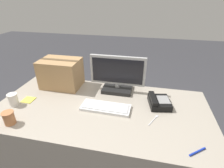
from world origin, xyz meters
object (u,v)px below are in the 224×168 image
at_px(paper_cup_left, 13,99).
at_px(monitor, 117,76).
at_px(desk_phone, 159,102).
at_px(sticky_note_pad, 28,100).
at_px(keyboard, 106,107).
at_px(cardboard_box, 61,73).
at_px(paper_cup_right, 9,118).
at_px(pen_marker, 197,152).
at_px(spoon, 155,118).

bearing_deg(paper_cup_left, monitor, 28.11).
height_order(desk_phone, sticky_note_pad, desk_phone).
relative_size(keyboard, desk_phone, 1.73).
bearing_deg(cardboard_box, paper_cup_left, -121.00).
relative_size(paper_cup_right, pen_marker, 0.92).
height_order(keyboard, spoon, keyboard).
distance_m(spoon, cardboard_box, 1.01).
distance_m(monitor, cardboard_box, 0.57).
bearing_deg(desk_phone, keyboard, -171.91).
distance_m(paper_cup_right, sticky_note_pad, 0.32).
relative_size(keyboard, sticky_note_pad, 4.23).
xyz_separation_m(monitor, paper_cup_left, (-0.82, -0.44, -0.10)).
distance_m(spoon, sticky_note_pad, 1.11).
bearing_deg(keyboard, sticky_note_pad, -176.81).
distance_m(paper_cup_left, pen_marker, 1.45).
bearing_deg(monitor, pen_marker, -46.41).
xyz_separation_m(paper_cup_right, cardboard_box, (0.11, 0.63, 0.09)).
bearing_deg(desk_phone, paper_cup_left, -178.84).
bearing_deg(cardboard_box, desk_phone, -9.01).
bearing_deg(desk_phone, sticky_note_pad, 177.51).
relative_size(monitor, pen_marker, 4.76).
bearing_deg(desk_phone, cardboard_box, 160.09).
relative_size(paper_cup_left, spoon, 0.74).
xyz_separation_m(paper_cup_left, spoon, (1.18, 0.06, -0.05)).
height_order(monitor, desk_phone, monitor).
bearing_deg(spoon, paper_cup_left, 119.54).
height_order(monitor, keyboard, monitor).
xyz_separation_m(paper_cup_left, sticky_note_pad, (0.07, 0.09, -0.05)).
bearing_deg(paper_cup_right, pen_marker, 0.39).
height_order(monitor, spoon, monitor).
xyz_separation_m(cardboard_box, sticky_note_pad, (-0.18, -0.32, -0.14)).
height_order(monitor, paper_cup_right, monitor).
height_order(desk_phone, pen_marker, desk_phone).
bearing_deg(spoon, keyboard, 109.67).
bearing_deg(desk_phone, monitor, 144.71).
bearing_deg(monitor, keyboard, -96.49).
distance_m(paper_cup_left, sticky_note_pad, 0.13).
xyz_separation_m(desk_phone, cardboard_box, (-0.97, 0.15, 0.11)).
height_order(desk_phone, spoon, desk_phone).
bearing_deg(paper_cup_right, monitor, 43.95).
bearing_deg(desk_phone, paper_cup_right, -166.94).
distance_m(spoon, pen_marker, 0.37).
bearing_deg(cardboard_box, paper_cup_right, -99.74).
relative_size(spoon, pen_marker, 1.30).
relative_size(monitor, paper_cup_right, 5.18).
distance_m(monitor, keyboard, 0.36).
height_order(paper_cup_right, cardboard_box, cardboard_box).
bearing_deg(monitor, sticky_note_pad, -155.13).
bearing_deg(sticky_note_pad, paper_cup_right, -77.25).
xyz_separation_m(monitor, sticky_note_pad, (-0.75, -0.35, -0.15)).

